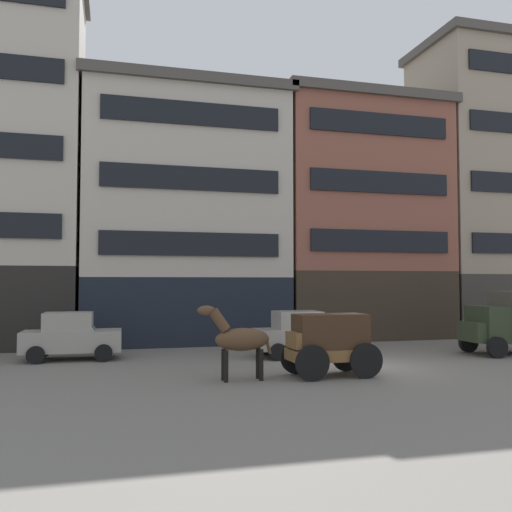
{
  "coord_description": "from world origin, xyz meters",
  "views": [
    {
      "loc": [
        -8.68,
        -17.95,
        3.01
      ],
      "look_at": [
        -3.39,
        2.01,
        3.99
      ],
      "focal_mm": 38.43,
      "sensor_mm": 36.0,
      "label": 1
    }
  ],
  "objects": [
    {
      "name": "ground_plane",
      "position": [
        0.0,
        0.0,
        0.0
      ],
      "size": [
        120.0,
        120.0,
        0.0
      ],
      "primitive_type": "plane",
      "color": "slate"
    },
    {
      "name": "building_center_left",
      "position": [
        -5.08,
        10.05,
        6.5
      ],
      "size": [
        10.43,
        6.08,
        12.92
      ],
      "color": "black",
      "rests_on": "ground_plane"
    },
    {
      "name": "building_center_right",
      "position": [
        4.58,
        10.05,
        6.61
      ],
      "size": [
        9.58,
        6.08,
        13.13
      ],
      "color": "#33281E",
      "rests_on": "ground_plane"
    },
    {
      "name": "building_far_right",
      "position": [
        13.42,
        10.05,
        8.67
      ],
      "size": [
        8.8,
        6.08,
        17.25
      ],
      "color": "#38332D",
      "rests_on": "ground_plane"
    },
    {
      "name": "cargo_wagon",
      "position": [
        -1.92,
        -1.54,
        1.15
      ],
      "size": [
        2.92,
        1.55,
        1.98
      ],
      "color": "brown",
      "rests_on": "ground_plane"
    },
    {
      "name": "draft_horse",
      "position": [
        -4.87,
        -1.54,
        1.27
      ],
      "size": [
        2.34,
        0.63,
        2.3
      ],
      "color": "#513823",
      "rests_on": "ground_plane"
    },
    {
      "name": "sedan_dark",
      "position": [
        -1.29,
        3.01,
        0.91
      ],
      "size": [
        3.72,
        1.89,
        1.83
      ],
      "color": "gray",
      "rests_on": "ground_plane"
    },
    {
      "name": "sedan_light",
      "position": [
        -10.14,
        4.44,
        0.91
      ],
      "size": [
        3.73,
        1.92,
        1.83
      ],
      "color": "gray",
      "rests_on": "ground_plane"
    }
  ]
}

